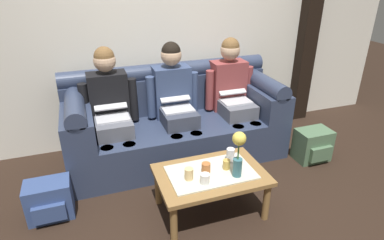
% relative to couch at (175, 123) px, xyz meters
% --- Properties ---
extents(ground_plane, '(14.00, 14.00, 0.00)m').
position_rel_couch_xyz_m(ground_plane, '(-0.00, -1.17, -0.37)').
color(ground_plane, black).
extents(back_wall_patterned, '(6.00, 0.12, 2.90)m').
position_rel_couch_xyz_m(back_wall_patterned, '(-0.00, 0.53, 1.08)').
color(back_wall_patterned, silver).
rests_on(back_wall_patterned, ground_plane).
extents(timber_pillar, '(0.20, 0.20, 2.90)m').
position_rel_couch_xyz_m(timber_pillar, '(1.87, 0.41, 1.08)').
color(timber_pillar, black).
rests_on(timber_pillar, ground_plane).
extents(couch, '(2.24, 0.88, 0.96)m').
position_rel_couch_xyz_m(couch, '(0.00, 0.00, 0.00)').
color(couch, '#2D3851').
rests_on(couch, ground_plane).
extents(person_left, '(0.56, 0.67, 1.22)m').
position_rel_couch_xyz_m(person_left, '(-0.66, -0.00, 0.29)').
color(person_left, '#595B66').
rests_on(person_left, ground_plane).
extents(person_middle, '(0.56, 0.67, 1.22)m').
position_rel_couch_xyz_m(person_middle, '(-0.00, -0.00, 0.29)').
color(person_middle, '#383D4C').
rests_on(person_middle, ground_plane).
extents(person_right, '(0.56, 0.67, 1.22)m').
position_rel_couch_xyz_m(person_right, '(0.66, -0.00, 0.29)').
color(person_right, '#595B66').
rests_on(person_right, ground_plane).
extents(coffee_table, '(0.88, 0.59, 0.39)m').
position_rel_couch_xyz_m(coffee_table, '(-0.00, -1.01, -0.04)').
color(coffee_table, olive).
rests_on(coffee_table, ground_plane).
extents(flower_vase, '(0.11, 0.11, 0.38)m').
position_rel_couch_xyz_m(flower_vase, '(0.17, -1.12, 0.25)').
color(flower_vase, '#336672').
rests_on(flower_vase, coffee_table).
extents(cup_near_left, '(0.07, 0.07, 0.08)m').
position_rel_couch_xyz_m(cup_near_left, '(-0.04, -1.00, 0.06)').
color(cup_near_left, '#B26633').
rests_on(cup_near_left, coffee_table).
extents(cup_near_right, '(0.07, 0.07, 0.09)m').
position_rel_couch_xyz_m(cup_near_right, '(-0.20, -1.04, 0.07)').
color(cup_near_right, '#DBB77A').
rests_on(cup_near_right, coffee_table).
extents(cup_far_center, '(0.07, 0.07, 0.12)m').
position_rel_couch_xyz_m(cup_far_center, '(0.22, -0.91, 0.08)').
color(cup_far_center, silver).
rests_on(cup_far_center, coffee_table).
extents(cup_far_left, '(0.07, 0.07, 0.08)m').
position_rel_couch_xyz_m(cup_far_left, '(-0.10, -1.13, 0.06)').
color(cup_far_left, white).
rests_on(cup_far_left, coffee_table).
extents(cup_far_right, '(0.06, 0.06, 0.08)m').
position_rel_couch_xyz_m(cup_far_right, '(0.14, -1.01, 0.06)').
color(cup_far_right, gold).
rests_on(cup_far_right, coffee_table).
extents(backpack_left, '(0.36, 0.28, 0.32)m').
position_rel_couch_xyz_m(backpack_left, '(-1.27, -0.64, -0.21)').
color(backpack_left, '#33477A').
rests_on(backpack_left, ground_plane).
extents(backpack_right, '(0.36, 0.29, 0.34)m').
position_rel_couch_xyz_m(backpack_right, '(1.34, -0.61, -0.20)').
color(backpack_right, '#4C6B4C').
rests_on(backpack_right, ground_plane).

